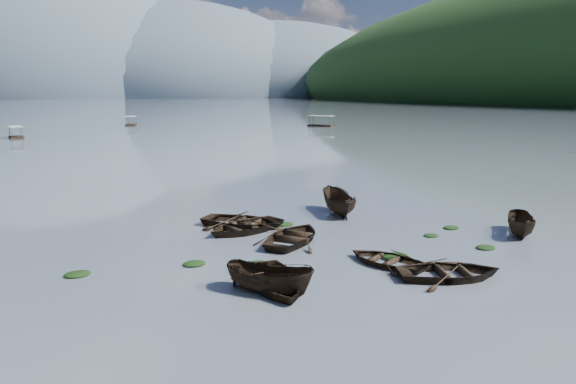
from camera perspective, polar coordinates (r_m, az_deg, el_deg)
name	(u,v)px	position (r m, az deg, el deg)	size (l,w,h in m)	color
ground_plane	(400,295)	(21.21, 12.29, -11.14)	(2400.00, 2400.00, 0.00)	slate
haze_mtn_b	(48,97)	(917.52, -25.07, 9.53)	(520.00, 520.00, 340.00)	#475666
haze_mtn_c	(175,97)	(928.61, -12.49, 10.30)	(520.00, 520.00, 260.00)	#475666
haze_mtn_d	(272,96)	(974.24, -1.81, 10.57)	(520.00, 520.00, 220.00)	#475666
rowboat_0	(276,287)	(21.52, -1.38, -10.54)	(3.27, 4.58, 0.95)	black
rowboat_1	(294,242)	(27.75, 0.65, -5.54)	(3.43, 4.80, 0.99)	black
rowboat_2	(270,293)	(21.01, -2.06, -11.11)	(1.44, 3.82, 1.47)	black
rowboat_3	(386,264)	(24.72, 10.86, -7.84)	(2.76, 3.86, 0.80)	black
rowboat_4	(449,278)	(23.59, 17.50, -9.10)	(3.24, 4.53, 0.94)	black
rowboat_5	(521,235)	(31.91, 24.44, -4.34)	(1.41, 3.76, 1.45)	black
rowboat_6	(242,227)	(30.86, -5.13, -3.87)	(3.58, 5.02, 1.04)	black
rowboat_7	(245,231)	(29.85, -4.82, -4.38)	(3.49, 4.88, 1.01)	black
rowboat_8	(338,214)	(34.16, 5.57, -2.41)	(1.71, 4.54, 1.75)	black
weed_clump_0	(257,265)	(24.19, -3.48, -8.08)	(1.02, 0.83, 0.22)	black
weed_clump_1	(194,265)	(24.53, -10.37, -7.97)	(1.07, 0.86, 0.24)	black
weed_clump_2	(396,258)	(25.59, 11.88, -7.22)	(1.37, 1.09, 0.30)	black
weed_clump_3	(431,236)	(29.85, 15.60, -4.76)	(0.87, 0.73, 0.19)	black
weed_clump_4	(486,248)	(28.46, 21.10, -5.87)	(1.05, 0.83, 0.22)	black
weed_clump_5	(77,275)	(24.62, -22.35, -8.57)	(1.13, 0.91, 0.24)	black
weed_clump_6	(285,225)	(31.10, -0.37, -3.71)	(1.09, 0.91, 0.23)	black
weed_clump_7	(451,229)	(31.85, 17.68, -3.89)	(0.97, 0.78, 0.21)	black
pontoon_left	(16,138)	(102.11, -27.94, 5.32)	(2.14, 5.14, 1.97)	black
pontoon_centre	(131,125)	(130.95, -17.03, 7.10)	(2.28, 5.47, 2.10)	black
pontoon_right	(321,126)	(121.88, 3.72, 7.29)	(2.59, 6.22, 2.38)	black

